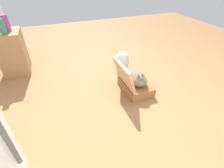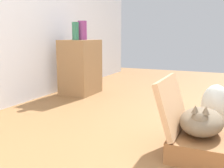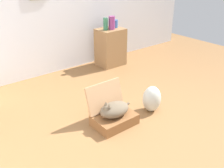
{
  "view_description": "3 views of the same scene",
  "coord_description": "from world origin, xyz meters",
  "px_view_note": "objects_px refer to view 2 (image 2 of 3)",
  "views": [
    {
      "loc": [
        -2.1,
        1.23,
        1.55
      ],
      "look_at": [
        -0.42,
        0.58,
        0.27
      ],
      "focal_mm": 26.63,
      "sensor_mm": 36.0,
      "label": 1
    },
    {
      "loc": [
        -2.1,
        0.01,
        0.78
      ],
      "look_at": [
        -0.33,
        0.81,
        0.42
      ],
      "focal_mm": 42.52,
      "sensor_mm": 36.0,
      "label": 2
    },
    {
      "loc": [
        -2.1,
        -2.0,
        1.9
      ],
      "look_at": [
        0.01,
        0.64,
        0.29
      ],
      "focal_mm": 41.98,
      "sensor_mm": 36.0,
      "label": 3
    }
  ],
  "objects_px": {
    "vase_short": "(82,34)",
    "side_table": "(80,67)",
    "suitcase_base": "(200,143)",
    "cat": "(201,121)",
    "plastic_bag_white": "(215,106)",
    "vase_round": "(82,30)",
    "vase_tall": "(75,31)"
  },
  "relations": [
    {
      "from": "cat",
      "to": "plastic_bag_white",
      "type": "height_order",
      "value": "plastic_bag_white"
    },
    {
      "from": "plastic_bag_white",
      "to": "side_table",
      "type": "height_order",
      "value": "side_table"
    },
    {
      "from": "cat",
      "to": "side_table",
      "type": "height_order",
      "value": "side_table"
    },
    {
      "from": "vase_round",
      "to": "vase_tall",
      "type": "bearing_deg",
      "value": 168.18
    },
    {
      "from": "suitcase_base",
      "to": "vase_round",
      "type": "height_order",
      "value": "vase_round"
    },
    {
      "from": "vase_tall",
      "to": "vase_round",
      "type": "distance_m",
      "value": 0.13
    },
    {
      "from": "cat",
      "to": "vase_tall",
      "type": "bearing_deg",
      "value": 55.51
    },
    {
      "from": "cat",
      "to": "vase_short",
      "type": "xyz_separation_m",
      "value": [
        1.4,
        1.73,
        0.57
      ]
    },
    {
      "from": "plastic_bag_white",
      "to": "cat",
      "type": "bearing_deg",
      "value": 175.17
    },
    {
      "from": "cat",
      "to": "vase_round",
      "type": "relative_size",
      "value": 1.96
    },
    {
      "from": "suitcase_base",
      "to": "vase_round",
      "type": "distance_m",
      "value": 2.22
    },
    {
      "from": "suitcase_base",
      "to": "vase_tall",
      "type": "relative_size",
      "value": 2.37
    },
    {
      "from": "vase_tall",
      "to": "vase_round",
      "type": "relative_size",
      "value": 0.92
    },
    {
      "from": "vase_tall",
      "to": "vase_short",
      "type": "distance_m",
      "value": 0.26
    },
    {
      "from": "side_table",
      "to": "suitcase_base",
      "type": "bearing_deg",
      "value": -126.93
    },
    {
      "from": "side_table",
      "to": "vase_tall",
      "type": "distance_m",
      "value": 0.49
    },
    {
      "from": "cat",
      "to": "plastic_bag_white",
      "type": "distance_m",
      "value": 0.62
    },
    {
      "from": "cat",
      "to": "side_table",
      "type": "xyz_separation_m",
      "value": [
        1.28,
        1.69,
        0.14
      ]
    },
    {
      "from": "suitcase_base",
      "to": "side_table",
      "type": "relative_size",
      "value": 0.73
    },
    {
      "from": "vase_short",
      "to": "side_table",
      "type": "bearing_deg",
      "value": -160.83
    },
    {
      "from": "vase_short",
      "to": "plastic_bag_white",
      "type": "bearing_deg",
      "value": -113.67
    },
    {
      "from": "suitcase_base",
      "to": "cat",
      "type": "height_order",
      "value": "cat"
    },
    {
      "from": "cat",
      "to": "plastic_bag_white",
      "type": "xyz_separation_m",
      "value": [
        0.62,
        -0.05,
        -0.04
      ]
    },
    {
      "from": "cat",
      "to": "vase_round",
      "type": "bearing_deg",
      "value": 52.23
    },
    {
      "from": "vase_tall",
      "to": "suitcase_base",
      "type": "bearing_deg",
      "value": -124.32
    },
    {
      "from": "side_table",
      "to": "vase_round",
      "type": "relative_size",
      "value": 2.95
    },
    {
      "from": "suitcase_base",
      "to": "plastic_bag_white",
      "type": "distance_m",
      "value": 0.63
    },
    {
      "from": "suitcase_base",
      "to": "cat",
      "type": "xyz_separation_m",
      "value": [
        -0.01,
        0.0,
        0.16
      ]
    },
    {
      "from": "suitcase_base",
      "to": "vase_round",
      "type": "xyz_separation_m",
      "value": [
        1.27,
        1.65,
        0.77
      ]
    },
    {
      "from": "cat",
      "to": "side_table",
      "type": "relative_size",
      "value": 0.66
    },
    {
      "from": "suitcase_base",
      "to": "vase_round",
      "type": "relative_size",
      "value": 2.17
    },
    {
      "from": "cat",
      "to": "plastic_bag_white",
      "type": "bearing_deg",
      "value": -4.83
    }
  ]
}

